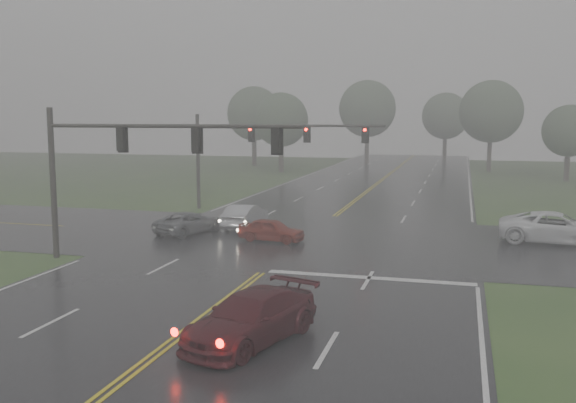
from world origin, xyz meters
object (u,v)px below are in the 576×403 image
(sedan_maroon, at_px, (251,342))
(pickup_white, at_px, (556,243))
(car_grey, at_px, (190,233))
(sedan_silver, at_px, (245,228))
(signal_gantry_far, at_px, (254,142))
(sedan_red, at_px, (271,241))
(signal_gantry_near, at_px, (124,155))

(sedan_maroon, bearing_deg, pickup_white, 78.01)
(car_grey, distance_m, pickup_white, 19.76)
(sedan_silver, height_order, signal_gantry_far, signal_gantry_far)
(sedan_maroon, xyz_separation_m, sedan_red, (-3.83, 14.78, 0.00))
(pickup_white, bearing_deg, signal_gantry_near, 122.55)
(car_grey, xyz_separation_m, signal_gantry_near, (0.21, -7.45, 4.88))
(signal_gantry_near, height_order, signal_gantry_far, signal_gantry_near)
(sedan_silver, height_order, car_grey, sedan_silver)
(signal_gantry_far, bearing_deg, sedan_red, -67.29)
(sedan_red, relative_size, signal_gantry_far, 0.26)
(pickup_white, bearing_deg, sedan_red, 109.04)
(sedan_silver, height_order, signal_gantry_near, signal_gantry_near)
(sedan_red, relative_size, signal_gantry_near, 0.29)
(sedan_red, xyz_separation_m, car_grey, (-5.14, 1.09, 0.00))
(sedan_red, distance_m, sedan_silver, 4.42)
(car_grey, bearing_deg, sedan_red, -172.27)
(sedan_red, xyz_separation_m, sedan_silver, (-2.68, 3.51, 0.00))
(pickup_white, bearing_deg, signal_gantry_far, 75.25)
(pickup_white, bearing_deg, sedan_maroon, 155.49)
(sedan_maroon, height_order, signal_gantry_far, signal_gantry_far)
(sedan_maroon, distance_m, sedan_silver, 19.42)
(sedan_maroon, relative_size, signal_gantry_near, 0.41)
(sedan_red, height_order, signal_gantry_near, signal_gantry_near)
(sedan_silver, bearing_deg, car_grey, 45.97)
(sedan_red, bearing_deg, pickup_white, -69.69)
(sedan_maroon, height_order, sedan_red, sedan_maroon)
(signal_gantry_near, bearing_deg, sedan_red, 52.22)
(sedan_red, xyz_separation_m, signal_gantry_near, (-4.93, -6.36, 4.88))
(car_grey, xyz_separation_m, pickup_white, (19.62, 2.30, 0.00))
(sedan_maroon, distance_m, pickup_white, 21.07)
(car_grey, bearing_deg, signal_gantry_near, 111.30)
(car_grey, relative_size, pickup_white, 0.75)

